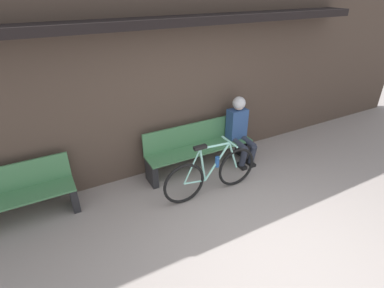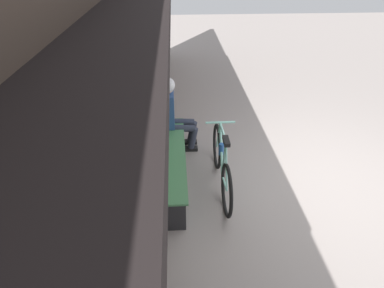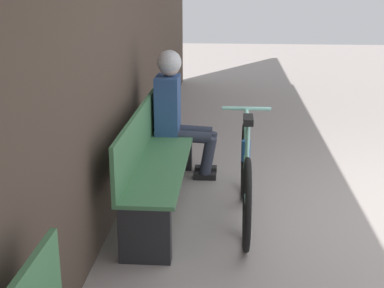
% 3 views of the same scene
% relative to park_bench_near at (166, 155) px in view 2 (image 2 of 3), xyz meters
% --- Properties ---
extents(ground_plane, '(24.00, 24.00, 0.00)m').
position_rel_park_bench_near_xyz_m(ground_plane, '(-0.28, -2.18, -0.40)').
color(ground_plane, gray).
extents(storefront_wall, '(12.00, 0.56, 3.20)m').
position_rel_park_bench_near_xyz_m(storefront_wall, '(-0.28, 0.33, 1.26)').
color(storefront_wall, '#4C3D33').
rests_on(storefront_wall, ground_plane).
extents(park_bench_near, '(1.97, 0.42, 0.83)m').
position_rel_park_bench_near_xyz_m(park_bench_near, '(0.00, 0.00, 0.00)').
color(park_bench_near, '#477F51').
rests_on(park_bench_near, ground_plane).
extents(bicycle, '(1.63, 0.40, 0.91)m').
position_rel_park_bench_near_xyz_m(bicycle, '(-0.21, -0.75, -0.03)').
color(bicycle, black).
rests_on(bicycle, ground_plane).
extents(person_seated, '(0.34, 0.59, 1.23)m').
position_rel_park_bench_near_xyz_m(person_seated, '(0.77, -0.10, 0.30)').
color(person_seated, '#2D3342').
rests_on(person_seated, ground_plane).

